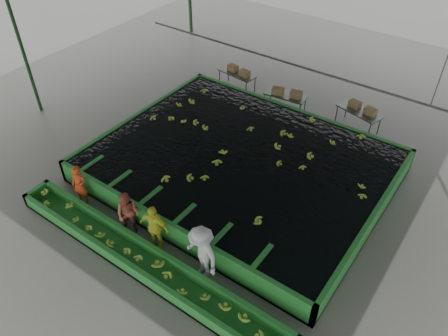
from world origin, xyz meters
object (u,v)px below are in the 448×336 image
Objects in this scene: worker_b at (128,213)px; box_stack_right at (362,110)px; box_stack_left at (239,73)px; worker_c at (154,227)px; packing_table_left at (237,81)px; box_stack_mid at (287,96)px; worker_d at (201,253)px; worker_a at (80,185)px; flotation_tank at (240,165)px; packing_table_right at (357,119)px; sorting_trough at (142,261)px; packing_table_mid at (285,103)px.

worker_b is 10.40m from box_stack_right.
worker_c is at bearing -70.29° from box_stack_left.
box_stack_mid reaches higher than packing_table_left.
box_stack_right is (0.75, 9.74, -0.10)m from worker_d.
worker_b is 9.75m from box_stack_left.
flotation_tank is at bearing 34.15° from worker_a.
worker_c reaches higher than packing_table_left.
box_stack_left is 0.92× the size of box_stack_mid.
packing_table_right is at bearing 64.81° from worker_c.
flotation_tank is 5.82m from packing_table_right.
flotation_tank is at bearing 53.32° from worker_b.
sorting_trough is at bearing -51.58° from worker_b.
packing_table_right is at bearing 1.84° from box_stack_left.
worker_c is at bearing -85.95° from packing_table_mid.
box_stack_left is at bearing 133.29° from worker_d.
worker_c is 1.80m from worker_d.
packing_table_left is (-3.67, 5.18, -0.03)m from flotation_tank.
box_stack_mid is at bearing 82.71° from worker_c.
box_stack_left is (0.08, -0.01, 0.42)m from packing_table_left.
worker_a reaches higher than packing_table_right.
worker_b is 1.10m from worker_c.
worker_c is 0.89× the size of worker_d.
flotation_tank is 8.24× the size of box_stack_right.
worker_a is 2.27m from worker_b.
worker_b is 1.28× the size of box_stack_right.
packing_table_mid is (-2.43, 9.04, -0.53)m from worker_d.
flotation_tank is at bearing -79.99° from packing_table_mid.
box_stack_left is at bearing -177.39° from box_stack_right.
packing_table_left is 0.43m from box_stack_left.
sorting_trough is 6.43× the size of worker_b.
worker_b is 0.84× the size of packing_table_mid.
box_stack_right is at bearing 2.52° from packing_table_left.
worker_d is 1.56× the size of box_stack_left.
sorting_trough is at bearing -85.14° from packing_table_mid.
box_stack_left reaches higher than flotation_tank.
box_stack_right is (6.02, 0.26, 0.43)m from packing_table_left.
worker_b is at bearing 169.16° from worker_c.
worker_c is (-0.20, 0.80, 0.59)m from sorting_trough.
worker_d is 9.77m from box_stack_right.
flotation_tank is 4.32m from worker_c.
packing_table_left reaches higher than sorting_trough.
worker_c reaches higher than box_stack_left.
box_stack_mid is at bearing 66.65° from worker_b.
packing_table_mid is at bearing -9.01° from box_stack_left.
box_stack_right is (3.10, 0.74, 0.01)m from box_stack_mid.
worker_d is at bearing 26.60° from sorting_trough.
box_stack_left is at bearing 73.96° from worker_a.
sorting_trough is 10.82m from box_stack_right.
worker_d is at bearing -19.90° from worker_b.
sorting_trough is 10.90m from box_stack_left.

